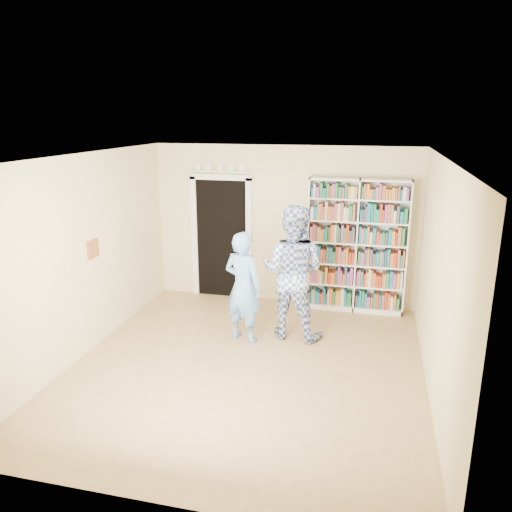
{
  "coord_description": "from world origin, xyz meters",
  "views": [
    {
      "loc": [
        1.49,
        -5.7,
        3.18
      ],
      "look_at": [
        -0.1,
        0.9,
        1.25
      ],
      "focal_mm": 35.0,
      "sensor_mm": 36.0,
      "label": 1
    }
  ],
  "objects": [
    {
      "name": "paper_sheet",
      "position": [
        0.47,
        0.93,
        0.96
      ],
      "size": [
        0.2,
        0.04,
        0.28
      ],
      "primitive_type": "cube",
      "rotation": [
        0.0,
        0.0,
        0.16
      ],
      "color": "white",
      "rests_on": "man_plaid"
    },
    {
      "name": "doorway",
      "position": [
        -1.1,
        2.48,
        1.18
      ],
      "size": [
        1.1,
        0.08,
        2.43
      ],
      "color": "black",
      "rests_on": "floor"
    },
    {
      "name": "wall_left",
      "position": [
        -2.25,
        0.0,
        1.35
      ],
      "size": [
        0.0,
        5.0,
        5.0
      ],
      "primitive_type": "plane",
      "rotation": [
        1.57,
        0.0,
        1.57
      ],
      "color": "beige",
      "rests_on": "floor"
    },
    {
      "name": "wall_right",
      "position": [
        2.25,
        0.0,
        1.35
      ],
      "size": [
        0.0,
        5.0,
        5.0
      ],
      "primitive_type": "plane",
      "rotation": [
        1.57,
        0.0,
        -1.57
      ],
      "color": "beige",
      "rests_on": "floor"
    },
    {
      "name": "man_blue",
      "position": [
        -0.25,
        0.77,
        0.81
      ],
      "size": [
        0.69,
        0.56,
        1.62
      ],
      "primitive_type": "imported",
      "rotation": [
        0.0,
        0.0,
        2.81
      ],
      "color": "#6194D8",
      "rests_on": "floor"
    },
    {
      "name": "wall_art",
      "position": [
        -2.23,
        0.2,
        1.4
      ],
      "size": [
        0.03,
        0.25,
        0.25
      ],
      "primitive_type": "cube",
      "color": "brown",
      "rests_on": "wall_left"
    },
    {
      "name": "wall_back",
      "position": [
        0.0,
        2.5,
        1.35
      ],
      "size": [
        4.5,
        0.0,
        4.5
      ],
      "primitive_type": "plane",
      "rotation": [
        1.57,
        0.0,
        0.0
      ],
      "color": "beige",
      "rests_on": "floor"
    },
    {
      "name": "bookshelf",
      "position": [
        1.25,
        2.34,
        1.11
      ],
      "size": [
        1.6,
        0.3,
        2.21
      ],
      "rotation": [
        0.0,
        0.0,
        0.09
      ],
      "color": "white",
      "rests_on": "floor"
    },
    {
      "name": "floor",
      "position": [
        0.0,
        0.0,
        0.0
      ],
      "size": [
        5.0,
        5.0,
        0.0
      ],
      "primitive_type": "plane",
      "color": "olive",
      "rests_on": "ground"
    },
    {
      "name": "man_plaid",
      "position": [
        0.4,
        1.1,
        0.99
      ],
      "size": [
        1.07,
        0.9,
        1.97
      ],
      "primitive_type": "imported",
      "rotation": [
        0.0,
        0.0,
        2.97
      ],
      "color": "#314E98",
      "rests_on": "floor"
    },
    {
      "name": "ceiling",
      "position": [
        0.0,
        0.0,
        2.7
      ],
      "size": [
        5.0,
        5.0,
        0.0
      ],
      "primitive_type": "plane",
      "rotation": [
        3.14,
        0.0,
        0.0
      ],
      "color": "white",
      "rests_on": "wall_back"
    }
  ]
}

